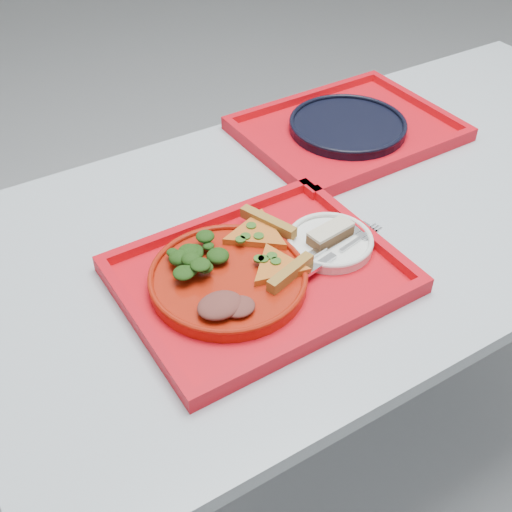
% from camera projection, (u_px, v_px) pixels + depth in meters
% --- Properties ---
extents(ground, '(10.00, 10.00, 0.00)m').
position_uv_depth(ground, '(339.00, 418.00, 1.76)').
color(ground, '#999AA1').
rests_on(ground, ground).
extents(table, '(1.60, 0.80, 0.75)m').
position_uv_depth(table, '(367.00, 224.00, 1.32)').
color(table, '#ACB5C1').
rests_on(table, ground).
extents(tray_main, '(0.45, 0.36, 0.01)m').
position_uv_depth(tray_main, '(260.00, 278.00, 1.08)').
color(tray_main, red).
rests_on(tray_main, table).
extents(tray_far, '(0.46, 0.36, 0.01)m').
position_uv_depth(tray_far, '(347.00, 132.00, 1.44)').
color(tray_far, red).
rests_on(tray_far, table).
extents(dinner_plate, '(0.26, 0.26, 0.02)m').
position_uv_depth(dinner_plate, '(228.00, 280.00, 1.05)').
color(dinner_plate, '#9D1A0A').
rests_on(dinner_plate, tray_main).
extents(side_plate, '(0.15, 0.15, 0.01)m').
position_uv_depth(side_plate, '(330.00, 244.00, 1.13)').
color(side_plate, white).
rests_on(side_plate, tray_main).
extents(navy_plate, '(0.26, 0.26, 0.02)m').
position_uv_depth(navy_plate, '(348.00, 127.00, 1.43)').
color(navy_plate, black).
rests_on(navy_plate, tray_far).
extents(pizza_slice_a, '(0.13, 0.14, 0.02)m').
position_uv_depth(pizza_slice_a, '(277.00, 265.00, 1.05)').
color(pizza_slice_a, orange).
rests_on(pizza_slice_a, dinner_plate).
extents(pizza_slice_b, '(0.16, 0.15, 0.02)m').
position_uv_depth(pizza_slice_b, '(257.00, 231.00, 1.12)').
color(pizza_slice_b, orange).
rests_on(pizza_slice_b, dinner_plate).
extents(salad_heap, '(0.09, 0.08, 0.04)m').
position_uv_depth(salad_heap, '(196.00, 254.00, 1.05)').
color(salad_heap, black).
rests_on(salad_heap, dinner_plate).
extents(meat_portion, '(0.07, 0.06, 0.02)m').
position_uv_depth(meat_portion, '(220.00, 305.00, 0.98)').
color(meat_portion, brown).
rests_on(meat_portion, dinner_plate).
extents(dessert_bar, '(0.09, 0.04, 0.02)m').
position_uv_depth(dessert_bar, '(330.00, 233.00, 1.12)').
color(dessert_bar, '#52301B').
rests_on(dessert_bar, side_plate).
extents(knife, '(0.19, 0.04, 0.01)m').
position_uv_depth(knife, '(331.00, 244.00, 1.11)').
color(knife, silver).
rests_on(knife, side_plate).
extents(fork, '(0.19, 0.06, 0.01)m').
position_uv_depth(fork, '(340.00, 251.00, 1.09)').
color(fork, silver).
rests_on(fork, side_plate).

